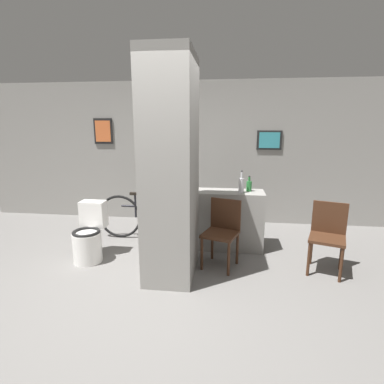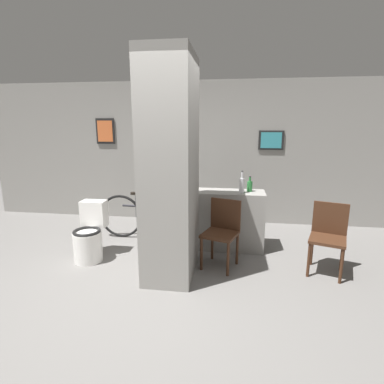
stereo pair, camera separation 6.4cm
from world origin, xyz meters
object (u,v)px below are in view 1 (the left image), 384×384
chair_near_pillar (222,229)px  chair_by_doorway (328,234)px  bicycle (152,217)px  bottle_tall (241,184)px  toilet (89,237)px

chair_near_pillar → chair_by_doorway: (1.31, 0.00, 0.00)m
bicycle → chair_near_pillar: bearing=-34.6°
bottle_tall → bicycle: bearing=169.6°
chair_near_pillar → bottle_tall: 0.76m
chair_by_doorway → bicycle: bearing=-178.7°
bicycle → chair_by_doorway: bearing=-17.7°
toilet → chair_by_doorway: (3.12, 0.07, 0.16)m
bicycle → toilet: bearing=-128.4°
bottle_tall → toilet: bearing=-163.9°
toilet → chair_near_pillar: chair_near_pillar is taller
bicycle → bottle_tall: (1.38, -0.25, 0.62)m
toilet → bottle_tall: (2.05, 0.59, 0.66)m
toilet → chair_by_doorway: bearing=1.2°
toilet → bicycle: bearing=51.6°
toilet → chair_by_doorway: size_ratio=0.90×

